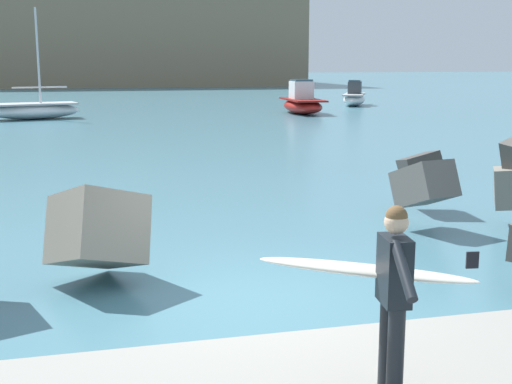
{
  "coord_description": "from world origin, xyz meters",
  "views": [
    {
      "loc": [
        -2.04,
        -8.64,
        3.21
      ],
      "look_at": [
        0.24,
        0.5,
        1.4
      ],
      "focal_mm": 47.35,
      "sensor_mm": 36.0,
      "label": 1
    }
  ],
  "objects": [
    {
      "name": "boat_near_left",
      "position": [
        -4.97,
        32.21,
        0.51
      ],
      "size": [
        5.45,
        3.24,
        6.26
      ],
      "color": "white",
      "rests_on": "ground"
    },
    {
      "name": "boat_near_right",
      "position": [
        11.32,
        32.6,
        0.68
      ],
      "size": [
        2.35,
        5.32,
        2.15
      ],
      "color": "maroon",
      "rests_on": "ground"
    },
    {
      "name": "headland_bluff",
      "position": [
        -11.11,
        97.83,
        7.03
      ],
      "size": [
        78.34,
        37.54,
        14.01
      ],
      "color": "#847056",
      "rests_on": "ground"
    },
    {
      "name": "surfer_with_board",
      "position": [
        0.47,
        -3.37,
        1.28
      ],
      "size": [
        2.12,
        1.28,
        1.78
      ],
      "color": "black",
      "rests_on": "walkway_path"
    },
    {
      "name": "ground_plane",
      "position": [
        0.0,
        0.0,
        0.0
      ],
      "size": [
        400.0,
        400.0,
        0.0
      ],
      "primitive_type": "plane",
      "color": "#42707F"
    },
    {
      "name": "boat_mid_left",
      "position": [
        17.61,
        39.37,
        0.62
      ],
      "size": [
        3.48,
        4.85,
        1.9
      ],
      "color": "white",
      "rests_on": "ground"
    }
  ]
}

